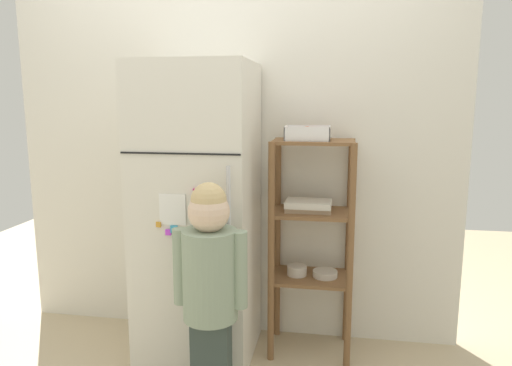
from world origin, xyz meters
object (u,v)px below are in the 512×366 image
child_standing (210,274)px  fruit_bin (310,134)px  pantry_shelf_unit (311,229)px  refrigerator (198,214)px

child_standing → fruit_bin: fruit_bin is taller
pantry_shelf_unit → refrigerator: bearing=-168.2°
pantry_shelf_unit → fruit_bin: size_ratio=5.08×
refrigerator → child_standing: 0.51m
refrigerator → pantry_shelf_unit: refrigerator is taller
fruit_bin → pantry_shelf_unit: bearing=37.5°
refrigerator → pantry_shelf_unit: size_ratio=1.34×
refrigerator → fruit_bin: 0.74m
child_standing → fruit_bin: (0.41, 0.57, 0.60)m
refrigerator → fruit_bin: refrigerator is taller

